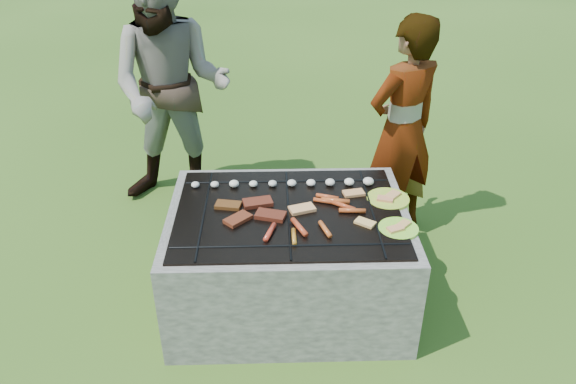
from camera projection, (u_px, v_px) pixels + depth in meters
name	position (u px, v px, depth m)	size (l,w,h in m)	color
lawn	(288.00, 298.00, 3.32)	(60.00, 60.00, 0.00)	#294B12
fire_pit	(288.00, 260.00, 3.18)	(1.30, 1.00, 0.62)	gray
mushrooms	(295.00, 183.00, 3.24)	(1.06, 0.06, 0.04)	beige
pork_slabs	(251.00, 210.00, 3.00)	(0.39, 0.30, 0.02)	brown
sausages	(320.00, 215.00, 2.95)	(0.55, 0.47, 0.03)	#DF4E24
bread_on_grate	(331.00, 206.00, 3.04)	(0.46, 0.40, 0.02)	#EAAE78
plate_far	(388.00, 199.00, 3.13)	(0.26, 0.26, 0.03)	yellow
plate_near	(398.00, 228.00, 2.88)	(0.24, 0.24, 0.03)	#D3F63B
cook	(402.00, 130.00, 3.61)	(0.54, 0.35, 1.48)	gray
bystander	(171.00, 88.00, 3.88)	(0.86, 0.67, 1.76)	gray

